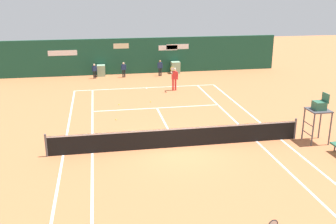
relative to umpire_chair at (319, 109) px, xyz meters
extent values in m
plane|color=#C67042|center=(-6.81, 0.58, -1.68)|extent=(80.00, 80.00, 0.00)
cube|color=white|center=(-6.81, 12.28, -1.67)|extent=(10.60, 0.10, 0.01)
cube|color=white|center=(-12.11, 0.58, -1.67)|extent=(0.10, 23.40, 0.01)
cube|color=white|center=(-10.81, 0.58, -1.67)|extent=(0.10, 23.40, 0.01)
cube|color=white|center=(-2.81, 0.58, -1.67)|extent=(0.10, 23.40, 0.01)
cube|color=white|center=(-1.51, 0.58, -1.67)|extent=(0.10, 23.40, 0.01)
cube|color=white|center=(-6.81, 6.98, -1.67)|extent=(8.00, 0.10, 0.01)
cube|color=white|center=(-6.81, 3.78, -1.67)|extent=(0.10, 6.40, 0.01)
cube|color=white|center=(-6.81, 12.13, -1.67)|extent=(0.10, 0.24, 0.01)
cylinder|color=#4C4C51|center=(-12.81, 0.58, -1.14)|extent=(0.10, 0.10, 1.07)
cylinder|color=#4C4C51|center=(-0.81, 0.58, -1.14)|extent=(0.10, 0.10, 1.07)
cube|color=black|center=(-6.81, 0.58, -1.20)|extent=(12.00, 0.03, 0.95)
cube|color=white|center=(-6.81, 0.58, -0.76)|extent=(12.00, 0.04, 0.06)
cube|color=#194C38|center=(-6.81, 17.58, -0.13)|extent=(25.00, 0.24, 3.09)
cube|color=beige|center=(-8.27, 17.44, 0.78)|extent=(1.31, 0.02, 0.44)
cube|color=white|center=(-3.33, 17.44, 0.60)|extent=(2.00, 0.02, 0.44)
cube|color=white|center=(-4.17, 17.44, 0.52)|extent=(1.68, 0.02, 0.44)
cube|color=white|center=(-13.17, 17.44, 0.32)|extent=(2.39, 0.02, 0.44)
cube|color=#8CB793|center=(-10.06, 17.03, -1.20)|extent=(0.68, 0.70, 0.95)
cube|color=#8CB793|center=(-3.58, 17.03, -1.17)|extent=(0.74, 0.70, 1.01)
cylinder|color=#47474C|center=(-0.46, -0.45, -0.87)|extent=(0.07, 0.07, 1.62)
cylinder|color=#47474C|center=(-0.46, 0.45, -0.87)|extent=(0.07, 0.07, 1.62)
cylinder|color=#47474C|center=(0.44, -0.45, -0.87)|extent=(0.07, 0.07, 1.62)
cylinder|color=#47474C|center=(0.44, 0.45, -0.87)|extent=(0.07, 0.07, 1.62)
cylinder|color=#47474C|center=(-0.46, 0.00, -1.19)|extent=(0.04, 0.81, 0.04)
cylinder|color=#47474C|center=(-0.46, 0.00, -0.71)|extent=(0.04, 0.81, 0.04)
cube|color=#47474C|center=(-0.01, 0.00, -0.03)|extent=(1.00, 1.00, 0.06)
cube|color=#2D664C|center=(-0.01, 0.00, 0.20)|extent=(0.52, 0.56, 0.40)
cube|color=#2D664C|center=(0.28, 0.00, 0.57)|extent=(0.06, 0.56, 0.45)
cylinder|color=#38383D|center=(0.27, -1.22, -1.49)|extent=(0.06, 0.06, 0.38)
cylinder|color=red|center=(-4.77, 11.14, -1.26)|extent=(0.14, 0.14, 0.84)
cylinder|color=red|center=(-4.96, 11.15, -1.26)|extent=(0.14, 0.14, 0.84)
cube|color=red|center=(-4.86, 11.15, -0.55)|extent=(0.38, 0.22, 0.59)
sphere|color=beige|center=(-4.86, 11.15, -0.14)|extent=(0.23, 0.23, 0.23)
cylinder|color=white|center=(-4.86, 11.15, -0.05)|extent=(0.22, 0.22, 0.06)
cylinder|color=red|center=(-4.63, 11.14, -0.59)|extent=(0.09, 0.09, 0.57)
cylinder|color=beige|center=(-5.11, 10.87, -0.30)|extent=(0.10, 0.57, 0.09)
cylinder|color=black|center=(-5.11, 10.59, -0.19)|extent=(0.03, 0.03, 0.22)
torus|color=yellow|center=(-5.11, 10.59, 0.06)|extent=(0.30, 0.03, 0.30)
cylinder|color=silver|center=(-5.11, 10.59, 0.06)|extent=(0.26, 0.01, 0.26)
cylinder|color=black|center=(-5.02, 16.16, -1.34)|extent=(0.11, 0.11, 0.69)
cylinder|color=black|center=(-5.18, 16.19, -1.34)|extent=(0.11, 0.11, 0.69)
cube|color=navy|center=(-5.10, 16.18, -0.75)|extent=(0.33, 0.22, 0.48)
sphere|color=#8C664C|center=(-5.10, 16.18, -0.42)|extent=(0.19, 0.19, 0.19)
cylinder|color=navy|center=(-4.91, 16.14, -0.79)|extent=(0.07, 0.07, 0.46)
cylinder|color=navy|center=(-5.29, 16.21, -0.79)|extent=(0.07, 0.07, 0.46)
cylinder|color=black|center=(-8.13, 16.18, -1.35)|extent=(0.11, 0.11, 0.65)
cylinder|color=black|center=(-8.27, 16.18, -1.35)|extent=(0.11, 0.11, 0.65)
cube|color=navy|center=(-8.20, 16.18, -0.80)|extent=(0.29, 0.17, 0.45)
sphere|color=beige|center=(-8.20, 16.18, -0.49)|extent=(0.18, 0.18, 0.18)
cylinder|color=navy|center=(-8.02, 16.18, -0.84)|extent=(0.07, 0.07, 0.44)
cylinder|color=navy|center=(-8.38, 16.17, -0.84)|extent=(0.07, 0.07, 0.44)
cylinder|color=black|center=(-10.54, 16.18, -1.36)|extent=(0.10, 0.10, 0.63)
cylinder|color=black|center=(-10.68, 16.17, -1.36)|extent=(0.10, 0.10, 0.63)
cube|color=navy|center=(-10.61, 16.18, -0.83)|extent=(0.29, 0.17, 0.44)
sphere|color=beige|center=(-10.61, 16.18, -0.53)|extent=(0.17, 0.17, 0.17)
cylinder|color=navy|center=(-10.44, 16.18, -0.86)|extent=(0.07, 0.07, 0.42)
cylinder|color=navy|center=(-10.79, 16.17, -0.86)|extent=(0.07, 0.07, 0.42)
sphere|color=#CCE033|center=(-7.02, 8.35, -1.64)|extent=(0.07, 0.07, 0.07)
sphere|color=#CCE033|center=(-9.48, 5.08, -1.64)|extent=(0.07, 0.07, 0.07)
sphere|color=#CCE033|center=(-9.12, 8.08, -1.64)|extent=(0.07, 0.07, 0.07)
camera|label=1|loc=(-10.36, -16.29, 5.61)|focal=41.81mm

